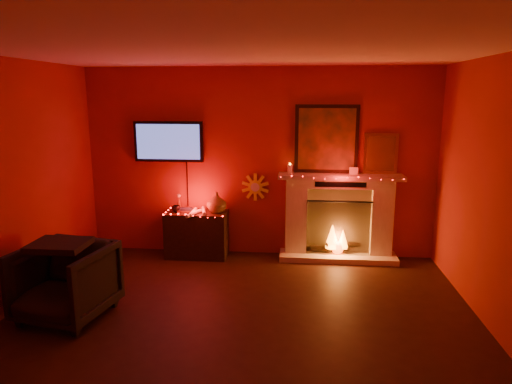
# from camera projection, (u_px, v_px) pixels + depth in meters

# --- Properties ---
(room) EXTENTS (5.00, 5.00, 5.00)m
(room) POSITION_uv_depth(u_px,v_px,m) (234.00, 203.00, 4.11)
(room) COLOR black
(room) RESTS_ON ground
(floor) EXTENTS (5.00, 5.00, 0.00)m
(floor) POSITION_uv_depth(u_px,v_px,m) (236.00, 340.00, 4.39)
(floor) COLOR black
(floor) RESTS_ON ground
(fireplace) EXTENTS (1.72, 0.40, 2.18)m
(fireplace) POSITION_uv_depth(u_px,v_px,m) (338.00, 209.00, 6.46)
(fireplace) COLOR beige
(fireplace) RESTS_ON floor
(tv) EXTENTS (1.00, 0.07, 1.24)m
(tv) POSITION_uv_depth(u_px,v_px,m) (169.00, 142.00, 6.55)
(tv) COLOR black
(tv) RESTS_ON room
(sunburst_clock) EXTENTS (0.40, 0.03, 0.40)m
(sunburst_clock) POSITION_uv_depth(u_px,v_px,m) (255.00, 187.00, 6.60)
(sunburst_clock) COLOR yellow
(sunburst_clock) RESTS_ON room
(console_table) EXTENTS (0.87, 0.58, 0.96)m
(console_table) POSITION_uv_depth(u_px,v_px,m) (198.00, 231.00, 6.59)
(console_table) COLOR black
(console_table) RESTS_ON floor
(armchair) EXTENTS (0.99, 1.01, 0.79)m
(armchair) POSITION_uv_depth(u_px,v_px,m) (65.00, 282.00, 4.75)
(armchair) COLOR black
(armchair) RESTS_ON floor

